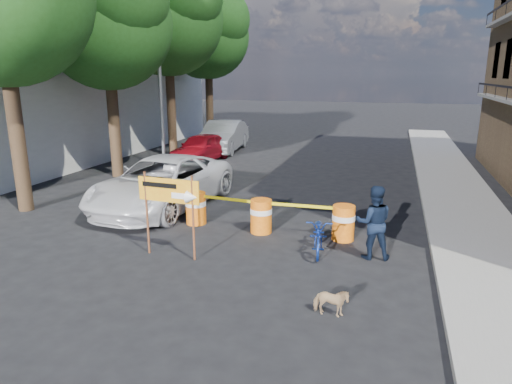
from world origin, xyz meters
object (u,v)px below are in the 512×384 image
Objects in this scene: barrel_far_left at (125,203)px; dog at (331,302)px; barrel_mid_right at (261,215)px; sedan_red at (201,148)px; detour_sign at (177,197)px; suv_white at (163,183)px; barrel_mid_left at (196,207)px; bicycle at (320,218)px; pedestrian at (374,222)px; sedan_silver at (223,136)px; barrel_far_right at (343,222)px.

barrel_far_left reaches higher than dog.
sedan_red is at bearing 122.08° from barrel_mid_right.
suv_white is at bearing 126.07° from detour_sign.
barrel_far_left and barrel_mid_left have the same top height.
sedan_red is (-5.56, 8.87, 0.20)m from barrel_mid_right.
pedestrian is at bearing -8.40° from bicycle.
suv_white is at bearing -29.76° from pedestrian.
sedan_red is 0.79× the size of sedan_silver.
detour_sign reaches higher than bicycle.
barrel_mid_left is at bearing 154.81° from bicycle.
detour_sign is 1.16× the size of bicycle.
barrel_far_left is at bearing -179.52° from barrel_far_right.
detour_sign is at bearing -53.07° from suv_white.
barrel_mid_right is at bearing 62.40° from detour_sign.
barrel_mid_left is 2.65m from detour_sign.
sedan_silver is at bearing -66.87° from pedestrian.
suv_white is at bearing 144.13° from barrel_mid_left.
barrel_far_left is at bearing -88.71° from sedan_silver.
dog is at bearing -85.24° from bicycle.
barrel_far_right reaches higher than dog.
dog is 0.11× the size of suv_white.
pedestrian is 2.70× the size of dog.
suv_white is 7.74m from sedan_red.
sedan_red reaches higher than barrel_far_right.
suv_white is at bearing 49.79° from dog.
dog is at bearing -58.14° from barrel_mid_right.
barrel_mid_right is at bearing 143.12° from bicycle.
barrel_far_left is 5.90m from bicycle.
bicycle reaches higher than sedan_silver.
sedan_silver is at bearing 27.53° from dog.
suv_white is (-2.29, 3.58, -0.65)m from detour_sign.
dog is at bearing -20.11° from detour_sign.
bicycle is (3.65, -1.10, 0.38)m from barrel_mid_left.
pedestrian is 0.43× the size of sedan_red.
barrel_mid_right is at bearing 32.60° from dog.
barrel_far_right is 0.16× the size of suv_white.
detour_sign is at bearing -62.14° from sedan_red.
pedestrian is at bearing -12.73° from barrel_mid_left.
suv_white is at bearing 167.16° from barrel_far_right.
dog is at bearing -68.79° from sedan_silver.
sedan_silver is at bearing 111.11° from bicycle.
bicycle is (3.01, 1.28, -0.59)m from detour_sign.
sedan_silver is at bearing 115.06° from barrel_mid_right.
detour_sign is at bearing -38.31° from barrel_far_left.
barrel_mid_left is 4.11m from barrel_far_right.
bicycle is at bearing -16.79° from barrel_mid_left.
bicycle is at bearing -19.12° from suv_white.
barrel_far_right is at bearing 56.76° from bicycle.
barrel_far_left is 6.28m from barrel_far_right.
bicycle reaches higher than barrel_far_left.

